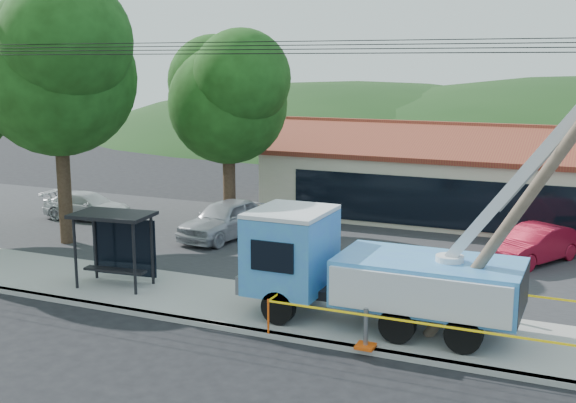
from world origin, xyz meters
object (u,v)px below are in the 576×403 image
(leaning_pole, at_px, (538,183))
(car_white, at_px, (88,221))
(car_silver, at_px, (226,240))
(car_red, at_px, (533,265))
(utility_truck, at_px, (372,267))
(bus_shelter, at_px, (116,232))

(leaning_pole, relative_size, car_white, 1.84)
(car_silver, bearing_deg, leaning_pole, -20.99)
(leaning_pole, relative_size, car_silver, 1.68)
(car_silver, distance_m, car_red, 12.53)
(car_white, bearing_deg, car_red, -91.77)
(utility_truck, distance_m, car_silver, 11.67)
(utility_truck, height_order, bus_shelter, utility_truck)
(car_silver, relative_size, car_white, 1.10)
(utility_truck, bearing_deg, car_red, 67.34)
(car_silver, bearing_deg, car_red, 15.54)
(bus_shelter, relative_size, car_red, 0.65)
(utility_truck, height_order, car_silver, utility_truck)
(car_silver, bearing_deg, car_white, -175.12)
(leaning_pole, height_order, car_red, leaning_pole)
(leaning_pole, distance_m, car_red, 10.16)
(utility_truck, xyz_separation_m, car_silver, (-8.80, 7.45, -1.80))
(bus_shelter, xyz_separation_m, car_silver, (0.09, 7.38, -1.97))
(leaning_pole, xyz_separation_m, car_silver, (-13.14, 7.73, -4.57))
(leaning_pole, height_order, car_white, leaning_pole)
(bus_shelter, xyz_separation_m, car_red, (12.55, 8.70, -1.97))
(utility_truck, relative_size, car_red, 2.48)
(utility_truck, bearing_deg, bus_shelter, 179.57)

